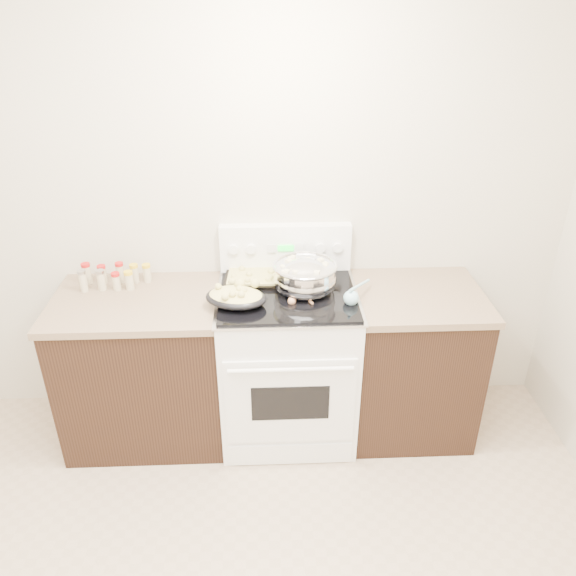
{
  "coord_description": "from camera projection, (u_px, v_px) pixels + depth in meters",
  "views": [
    {
      "loc": [
        0.24,
        -1.27,
        2.42
      ],
      "look_at": [
        0.35,
        1.37,
        1.0
      ],
      "focal_mm": 35.0,
      "sensor_mm": 36.0,
      "label": 1
    }
  ],
  "objects": [
    {
      "name": "kitchen_range",
      "position": [
        288.0,
        360.0,
        3.29
      ],
      "size": [
        0.78,
        0.73,
        1.22
      ],
      "color": "white",
      "rests_on": "ground"
    },
    {
      "name": "blue_ladle",
      "position": [
        352.0,
        297.0,
        2.97
      ],
      "size": [
        0.18,
        0.25,
        0.1
      ],
      "color": "#8FC5D6",
      "rests_on": "kitchen_range"
    },
    {
      "name": "wooden_spoon",
      "position": [
        295.0,
        298.0,
        3.0
      ],
      "size": [
        0.14,
        0.25,
        0.04
      ],
      "color": "tan",
      "rests_on": "kitchen_range"
    },
    {
      "name": "roasting_pan",
      "position": [
        236.0,
        296.0,
        2.94
      ],
      "size": [
        0.37,
        0.3,
        0.12
      ],
      "color": "black",
      "rests_on": "kitchen_range"
    },
    {
      "name": "mixing_bowl",
      "position": [
        305.0,
        277.0,
        3.06
      ],
      "size": [
        0.4,
        0.4,
        0.21
      ],
      "color": "silver",
      "rests_on": "kitchen_range"
    },
    {
      "name": "spice_jars",
      "position": [
        113.0,
        276.0,
        3.17
      ],
      "size": [
        0.39,
        0.15,
        0.13
      ],
      "color": "#BFB28C",
      "rests_on": "counter_left"
    },
    {
      "name": "counter_right",
      "position": [
        410.0,
        360.0,
        3.34
      ],
      "size": [
        0.73,
        0.67,
        0.92
      ],
      "color": "black",
      "rests_on": "ground"
    },
    {
      "name": "baking_sheet",
      "position": [
        256.0,
        278.0,
        3.19
      ],
      "size": [
        0.38,
        0.27,
        0.06
      ],
      "color": "black",
      "rests_on": "kitchen_range"
    },
    {
      "name": "room_shell",
      "position": [
        176.0,
        301.0,
        1.45
      ],
      "size": [
        4.1,
        3.6,
        2.75
      ],
      "color": "beige",
      "rests_on": "ground"
    },
    {
      "name": "counter_left",
      "position": [
        146.0,
        367.0,
        3.28
      ],
      "size": [
        0.93,
        0.67,
        0.92
      ],
      "color": "black",
      "rests_on": "ground"
    }
  ]
}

